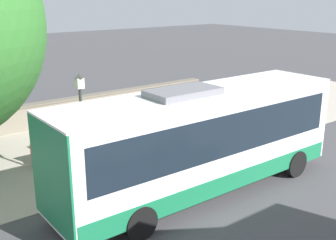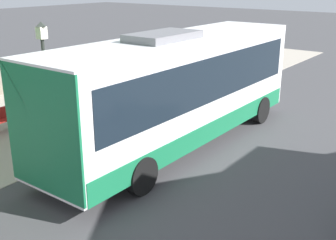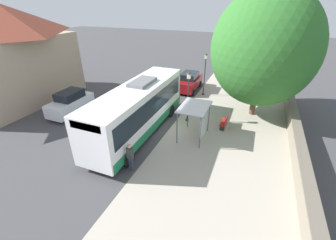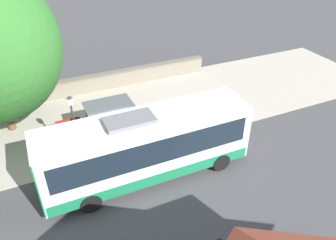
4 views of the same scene
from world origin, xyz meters
The scene contains 6 objects.
ground_plane centered at (0.00, 0.00, 0.00)m, with size 120.00×120.00×0.00m, color #424244.
sidewalk_plaza centered at (-4.50, 0.00, 0.01)m, with size 9.00×44.00×0.02m.
bus centered at (1.90, 1.10, 1.93)m, with size 2.65×10.50×3.73m.
bus_shelter centered at (-2.11, 0.31, 2.02)m, with size 1.88×2.71×2.41m.
pedestrian centered at (0.31, 5.08, 1.06)m, with size 0.34×0.24×1.78m.
street_lamp_near centered at (-0.82, -1.85, 2.41)m, with size 0.28×0.28×4.05m.
Camera 2 is at (9.37, -9.40, 5.23)m, focal length 45.00 mm.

